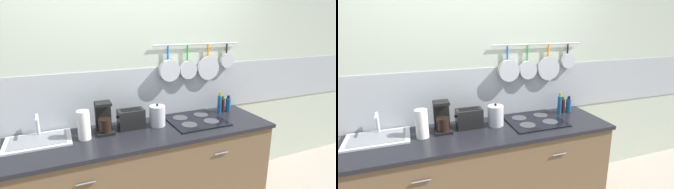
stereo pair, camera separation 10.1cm
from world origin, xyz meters
TOP-DOWN VIEW (x-y plane):
  - wall_back at (0.00, 0.37)m, footprint 7.20×0.15m
  - cabinet_base at (0.00, -0.00)m, footprint 2.38×0.65m
  - countertop at (0.00, 0.00)m, footprint 2.42×0.67m
  - sink_basin at (-0.91, 0.15)m, footprint 0.52×0.35m
  - paper_towel_roll at (-0.55, 0.05)m, footprint 0.11×0.11m
  - coffee_maker at (-0.37, 0.13)m, footprint 0.15×0.18m
  - toaster at (-0.12, 0.13)m, footprint 0.26×0.14m
  - kettle at (0.13, 0.09)m, footprint 0.15×0.15m
  - cooktop at (0.53, 0.06)m, footprint 0.55×0.52m
  - bottle_olive_oil at (0.88, 0.16)m, footprint 0.04×0.04m
  - bottle_sesame_oil at (0.94, 0.19)m, footprint 0.06×0.06m
  - bottle_hot_sauce at (1.01, 0.18)m, footprint 0.06×0.06m

SIDE VIEW (x-z plane):
  - cabinet_base at x=0.00m, z-range 0.00..0.86m
  - countertop at x=0.00m, z-range 0.86..0.89m
  - cooktop at x=0.53m, z-range 0.89..0.91m
  - sink_basin at x=-0.91m, z-range 0.81..1.01m
  - bottle_sesame_oil at x=0.94m, z-range 0.88..1.06m
  - bottle_hot_sauce at x=1.01m, z-range 0.88..1.06m
  - toaster at x=-0.12m, z-range 0.89..1.08m
  - kettle at x=0.13m, z-range 0.88..1.10m
  - bottle_olive_oil at x=0.88m, z-range 0.88..1.12m
  - coffee_maker at x=-0.37m, z-range 0.87..1.15m
  - paper_towel_roll at x=-0.55m, z-range 0.89..1.14m
  - wall_back at x=0.00m, z-range -0.03..2.57m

